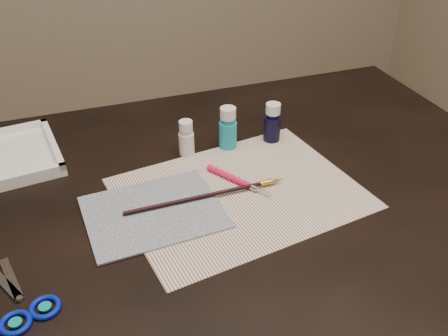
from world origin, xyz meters
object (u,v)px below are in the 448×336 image
object	(u,v)px
paper	(240,193)
paint_bottle_navy	(272,122)
paint_bottle_cyan	(228,128)
scissors	(11,294)
canvas	(153,212)
paint_bottle_white	(186,138)
palette_tray	(3,157)

from	to	relation	value
paper	paint_bottle_navy	distance (m)	0.23
paint_bottle_cyan	scissors	world-z (taller)	paint_bottle_cyan
canvas	paint_bottle_navy	size ratio (longest dim) A/B	2.67
paper	canvas	distance (m)	0.17
canvas	paint_bottle_white	bearing A→B (deg)	57.11
canvas	paint_bottle_navy	world-z (taller)	paint_bottle_navy
paint_bottle_cyan	scissors	size ratio (longest dim) A/B	0.53
paper	scissors	xyz separation A→B (m)	(-0.43, -0.13, 0.00)
paint_bottle_white	paper	bearing A→B (deg)	-71.83
paper	paint_bottle_white	distance (m)	0.19
paint_bottle_cyan	scissors	distance (m)	0.56
paper	paint_bottle_white	size ratio (longest dim) A/B	5.55
paint_bottle_white	palette_tray	world-z (taller)	paint_bottle_white
paper	palette_tray	world-z (taller)	palette_tray
canvas	palette_tray	size ratio (longest dim) A/B	1.10
paint_bottle_cyan	scissors	bearing A→B (deg)	-146.61
paint_bottle_cyan	scissors	xyz separation A→B (m)	(-0.46, -0.31, -0.04)
paint_bottle_navy	paper	bearing A→B (deg)	-130.34
paint_bottle_navy	canvas	bearing A→B (deg)	-151.31
canvas	scissors	bearing A→B (deg)	-153.34
palette_tray	canvas	bearing A→B (deg)	-46.56
scissors	palette_tray	xyz separation A→B (m)	(-0.01, 0.41, 0.01)
paint_bottle_white	paint_bottle_navy	size ratio (longest dim) A/B	0.88
paper	canvas	world-z (taller)	canvas
paper	paint_bottle_cyan	distance (m)	0.18
paint_bottle_white	paint_bottle_cyan	xyz separation A→B (m)	(0.10, -0.00, 0.01)
paint_bottle_white	paint_bottle_cyan	size ratio (longest dim) A/B	0.84
scissors	palette_tray	size ratio (longest dim) A/B	0.82
paint_bottle_white	palette_tray	bearing A→B (deg)	165.51
paper	paint_bottle_cyan	size ratio (longest dim) A/B	4.65
paper	paint_bottle_navy	xyz separation A→B (m)	(0.14, 0.17, 0.05)
paint_bottle_white	paint_bottle_cyan	distance (m)	0.10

